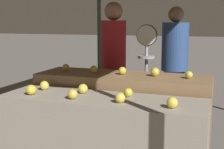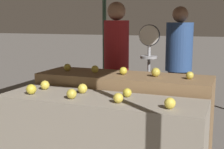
% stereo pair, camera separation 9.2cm
% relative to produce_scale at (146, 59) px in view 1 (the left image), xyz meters
% --- Properties ---
extents(display_counter_front, '(1.75, 0.55, 0.87)m').
position_rel_produce_scale_xyz_m(display_counter_front, '(-0.08, -1.28, -0.62)').
color(display_counter_front, gray).
rests_on(display_counter_front, ground_plane).
extents(display_counter_back, '(1.75, 0.55, 0.97)m').
position_rel_produce_scale_xyz_m(display_counter_back, '(-0.08, -0.68, -0.57)').
color(display_counter_back, olive).
rests_on(display_counter_back, ground_plane).
extents(apple_front_0, '(0.09, 0.09, 0.09)m').
position_rel_produce_scale_xyz_m(apple_front_0, '(-0.69, -1.38, -0.14)').
color(apple_front_0, gold).
rests_on(apple_front_0, display_counter_front).
extents(apple_front_1, '(0.08, 0.08, 0.08)m').
position_rel_produce_scale_xyz_m(apple_front_1, '(-0.28, -1.40, -0.14)').
color(apple_front_1, gold).
rests_on(apple_front_1, display_counter_front).
extents(apple_front_2, '(0.08, 0.08, 0.08)m').
position_rel_produce_scale_xyz_m(apple_front_2, '(0.12, -1.38, -0.14)').
color(apple_front_2, yellow).
rests_on(apple_front_2, display_counter_front).
extents(apple_front_3, '(0.08, 0.08, 0.08)m').
position_rel_produce_scale_xyz_m(apple_front_3, '(0.53, -1.40, -0.14)').
color(apple_front_3, yellow).
rests_on(apple_front_3, display_counter_front).
extents(apple_front_4, '(0.09, 0.09, 0.09)m').
position_rel_produce_scale_xyz_m(apple_front_4, '(-0.69, -1.17, -0.14)').
color(apple_front_4, yellow).
rests_on(apple_front_4, display_counter_front).
extents(apple_front_5, '(0.09, 0.09, 0.09)m').
position_rel_produce_scale_xyz_m(apple_front_5, '(-0.29, -1.18, -0.14)').
color(apple_front_5, yellow).
rests_on(apple_front_5, display_counter_front).
extents(apple_front_6, '(0.08, 0.08, 0.08)m').
position_rel_produce_scale_xyz_m(apple_front_6, '(0.12, -1.17, -0.14)').
color(apple_front_6, gold).
rests_on(apple_front_6, display_counter_front).
extents(apple_back_0, '(0.08, 0.08, 0.08)m').
position_rel_produce_scale_xyz_m(apple_back_0, '(-0.73, -0.67, -0.04)').
color(apple_back_0, gold).
rests_on(apple_back_0, display_counter_back).
extents(apple_back_1, '(0.08, 0.08, 0.08)m').
position_rel_produce_scale_xyz_m(apple_back_1, '(-0.40, -0.68, -0.04)').
color(apple_back_1, gold).
rests_on(apple_back_1, display_counter_back).
extents(apple_back_2, '(0.08, 0.08, 0.08)m').
position_rel_produce_scale_xyz_m(apple_back_2, '(-0.08, -0.69, -0.04)').
color(apple_back_2, gold).
rests_on(apple_back_2, display_counter_back).
extents(apple_back_3, '(0.09, 0.09, 0.09)m').
position_rel_produce_scale_xyz_m(apple_back_3, '(0.25, -0.67, -0.04)').
color(apple_back_3, gold).
rests_on(apple_back_3, display_counter_back).
extents(apple_back_4, '(0.07, 0.07, 0.07)m').
position_rel_produce_scale_xyz_m(apple_back_4, '(0.57, -0.69, -0.05)').
color(apple_back_4, gold).
rests_on(apple_back_4, display_counter_back).
extents(produce_scale, '(0.25, 0.20, 1.47)m').
position_rel_produce_scale_xyz_m(produce_scale, '(0.00, 0.00, 0.00)').
color(produce_scale, '#99999E').
rests_on(produce_scale, ground_plane).
extents(person_vendor_at_scale, '(0.37, 0.37, 1.74)m').
position_rel_produce_scale_xyz_m(person_vendor_at_scale, '(-0.45, 0.09, -0.03)').
color(person_vendor_at_scale, '#2D2D38').
rests_on(person_vendor_at_scale, ground_plane).
extents(person_customer_left, '(0.47, 0.47, 1.71)m').
position_rel_produce_scale_xyz_m(person_customer_left, '(0.21, 0.91, -0.07)').
color(person_customer_left, '#2D2D38').
rests_on(person_customer_left, ground_plane).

